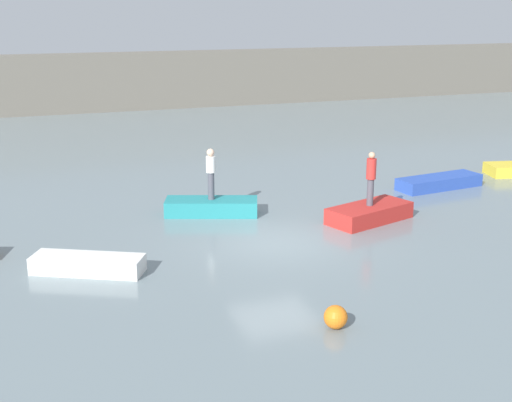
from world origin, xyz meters
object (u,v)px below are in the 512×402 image
rowboat_white (88,264)px  person_red_shirt (371,176)px  rowboat_blue (439,182)px  rowboat_red (369,213)px  rowboat_teal (211,207)px  person_white_shirt (211,171)px  mooring_buoy (336,317)px

rowboat_white → person_red_shirt: bearing=37.0°
rowboat_blue → rowboat_red: bearing=-155.4°
person_red_shirt → rowboat_white: bearing=-170.9°
rowboat_white → rowboat_teal: rowboat_teal is taller
rowboat_white → rowboat_red: rowboat_red is taller
person_white_shirt → rowboat_teal: bearing=-90.0°
rowboat_white → rowboat_blue: bearing=45.3°
rowboat_red → person_white_shirt: bearing=133.7°
person_white_shirt → person_red_shirt: person_red_shirt is taller
rowboat_teal → person_white_shirt: 1.27m
rowboat_teal → person_red_shirt: 5.51m
rowboat_white → rowboat_blue: (14.12, 4.41, 0.00)m
rowboat_white → rowboat_teal: size_ratio=0.96×
person_white_shirt → mooring_buoy: (0.07, -9.39, -1.27)m
rowboat_blue → mooring_buoy: mooring_buoy is taller
rowboat_white → person_red_shirt: person_red_shirt is taller
rowboat_teal → mooring_buoy: size_ratio=5.83×
rowboat_blue → person_white_shirt: 9.53m
mooring_buoy → rowboat_white: bearing=131.7°
rowboat_teal → rowboat_red: bearing=-8.1°
rowboat_white → person_white_shirt: size_ratio=1.70×
rowboat_teal → rowboat_blue: (9.43, 0.36, -0.03)m
rowboat_blue → mooring_buoy: bearing=-140.9°
rowboat_white → rowboat_teal: bearing=68.8°
person_red_shirt → person_white_shirt: bearing=151.7°
rowboat_red → mooring_buoy: bearing=-142.1°
rowboat_teal → rowboat_red: (4.72, -2.54, 0.00)m
person_white_shirt → rowboat_white: bearing=-139.2°
rowboat_blue → mooring_buoy: size_ratio=6.54×
rowboat_blue → mooring_buoy: (-9.36, -9.75, 0.03)m
rowboat_white → rowboat_teal: (4.68, 4.05, 0.04)m
rowboat_red → person_white_shirt: person_white_shirt is taller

